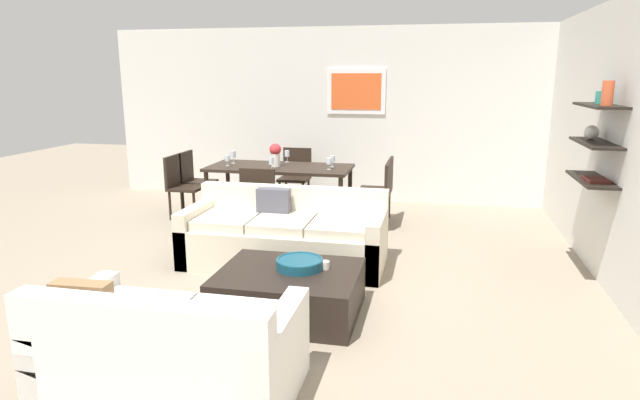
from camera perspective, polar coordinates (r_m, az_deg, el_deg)
The scene contains 22 objects.
ground_plane at distance 5.56m, azimuth -3.20°, elevation -7.88°, with size 18.00×18.00×0.00m, color gray.
back_wall_unit at distance 8.62m, azimuth 4.92°, elevation 8.84°, with size 8.40×0.09×2.70m.
right_wall_shelf_unit at distance 5.86m, azimuth 28.40°, elevation 5.30°, with size 0.34×8.20×2.70m.
sofa_beige at distance 5.80m, azimuth -3.69°, elevation -3.92°, with size 2.11×0.90×0.78m.
loveseat_white at distance 3.64m, azimuth -15.49°, elevation -15.18°, with size 1.54×0.90×0.78m.
coffee_table at distance 4.66m, azimuth -3.27°, elevation -9.64°, with size 1.17×0.95×0.38m.
decorative_bowl at distance 4.62m, azimuth -2.16°, elevation -6.65°, with size 0.40×0.40×0.09m.
candle_jar at distance 4.61m, azimuth 0.53°, elevation -6.85°, with size 0.08×0.08×0.07m, color silver.
dining_table at distance 7.50m, azimuth -4.25°, elevation 3.04°, with size 1.96×0.89×0.75m.
dining_chair_right_near at distance 7.07m, azimuth 6.16°, elevation 0.92°, with size 0.44×0.44×0.88m.
dining_chair_right_far at distance 7.46m, azimuth 6.49°, elevation 1.55°, with size 0.44×0.44×0.88m.
dining_chair_head at distance 8.34m, azimuth -2.58°, elevation 2.84°, with size 0.44×0.44×0.88m.
dining_chair_foot at distance 6.74m, azimuth -6.25°, elevation 0.31°, with size 0.44×0.44×0.88m.
dining_chair_left_near at distance 7.86m, azimuth -14.40°, elevation 1.80°, with size 0.44×0.44×0.88m.
dining_chair_left_far at distance 8.21m, azimuth -13.17°, elevation 2.34°, with size 0.44×0.44×0.88m.
wine_glass_right_far at distance 7.41m, azimuth 1.30°, elevation 4.31°, with size 0.07×0.07×0.15m.
wine_glass_foot at distance 7.11m, azimuth -5.14°, elevation 4.03°, with size 0.06×0.06×0.18m.
wine_glass_right_near at distance 7.20m, azimuth 0.97°, elevation 4.07°, with size 0.07×0.07×0.15m.
wine_glass_head at distance 7.83m, azimuth -3.48°, elevation 4.85°, with size 0.07×0.07×0.17m.
wine_glass_left_far at distance 7.80m, azimuth -9.10°, elevation 4.73°, with size 0.07×0.07×0.18m.
wine_glass_left_near at distance 7.60m, azimuth -9.69°, elevation 4.31°, with size 0.07×0.07×0.15m.
centerpiece_vase at distance 7.45m, azimuth -4.71°, elevation 4.88°, with size 0.16×0.16×0.32m.
Camera 1 is at (1.40, -5.00, 1.99)m, focal length 30.48 mm.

